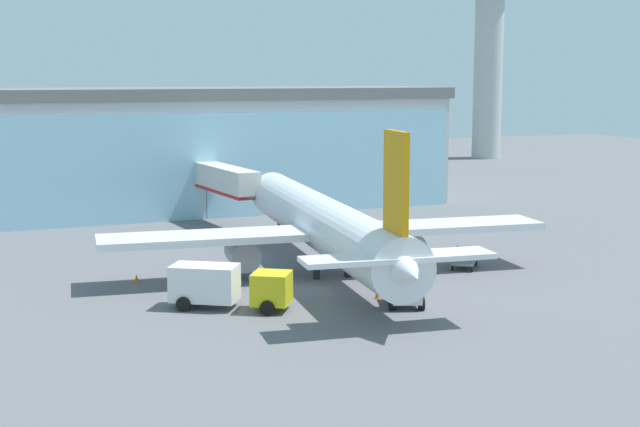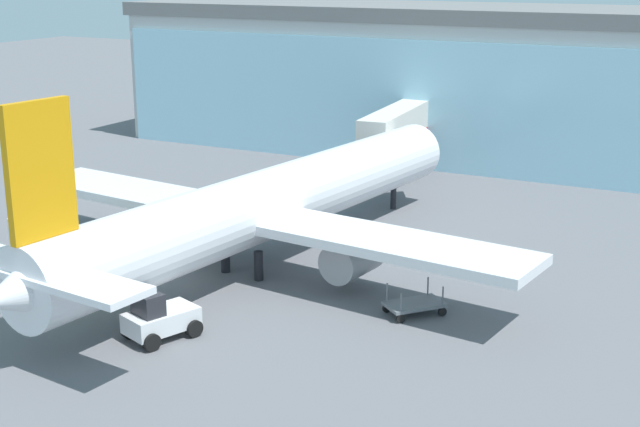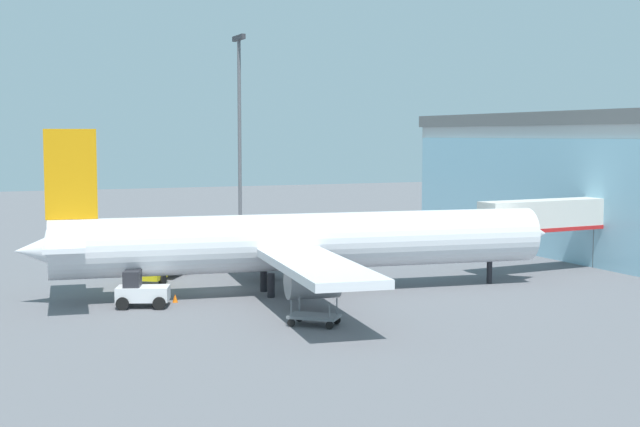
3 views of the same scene
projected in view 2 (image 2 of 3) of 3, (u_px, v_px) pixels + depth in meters
ground at (185, 284)px, 46.89m from camera, size 240.00×240.00×0.00m
terminal_building at (440, 80)px, 78.04m from camera, size 57.45×15.41×12.76m
jet_bridge at (399, 126)px, 67.86m from camera, size 3.38×13.08×5.68m
airplane at (264, 206)px, 48.82m from camera, size 32.28×37.20×11.10m
catering_truck at (43, 252)px, 47.42m from camera, size 7.33×5.79×2.65m
baggage_cart at (414, 304)px, 42.75m from camera, size 3.03×3.17×1.50m
pushback_tug at (159, 318)px, 39.89m from camera, size 3.06×3.62×2.30m
safety_cone_nose at (177, 312)px, 42.39m from camera, size 0.36×0.36×0.55m
safety_cone_wingtip at (103, 222)px, 57.13m from camera, size 0.36×0.36×0.55m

